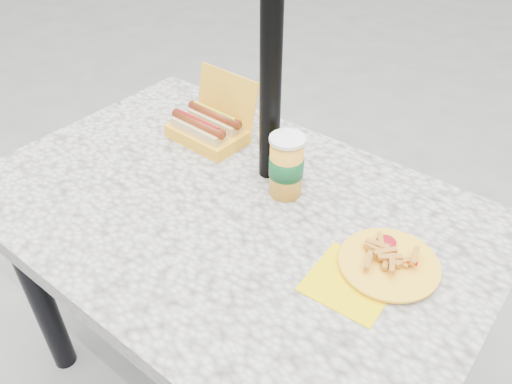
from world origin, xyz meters
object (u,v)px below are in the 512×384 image
Objects in this scene: umbrella_pole at (271,38)px; soda_cup at (286,166)px; fries_plate at (385,264)px; hotdog_box at (209,127)px.

umbrella_pole reaches higher than soda_cup.
soda_cup is at bearing 166.35° from fries_plate.
hotdog_box is at bearing 167.10° from fries_plate.
fries_plate is (0.38, -0.11, -0.34)m from umbrella_pole.
soda_cup reaches higher than fries_plate.
umbrella_pole is 10.37× the size of hotdog_box.
soda_cup is at bearing -10.14° from hotdog_box.
umbrella_pole reaches higher than fries_plate.
soda_cup is (0.08, -0.04, -0.27)m from umbrella_pole.
umbrella_pole is 0.29m from soda_cup.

